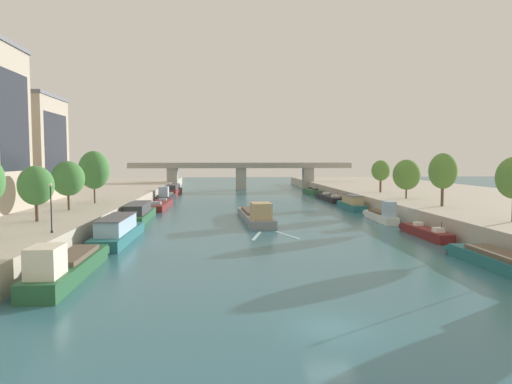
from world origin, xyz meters
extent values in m
plane|color=#336675|center=(0.00, 0.00, 0.00)|extent=(400.00, 400.00, 0.00)
cube|color=#B7AD9E|center=(-37.12, 55.00, 1.18)|extent=(36.00, 170.00, 2.36)
cube|color=#B7AD9E|center=(37.12, 55.00, 1.18)|extent=(36.00, 170.00, 2.36)
cube|color=gray|center=(-0.84, 42.44, 0.50)|extent=(4.35, 17.79, 0.99)
cube|color=gray|center=(-1.38, 51.59, 0.60)|extent=(3.23, 1.40, 0.86)
cube|color=gray|center=(-0.84, 42.44, 1.02)|extent=(4.42, 17.80, 0.06)
cube|color=tan|center=(-0.49, 36.46, 2.09)|extent=(2.70, 3.67, 2.07)
cube|color=black|center=(-0.60, 38.23, 2.40)|extent=(2.00, 0.15, 0.58)
cube|color=brown|center=(-0.95, 44.20, 1.23)|extent=(3.13, 9.30, 0.36)
cylinder|color=#232328|center=(-0.04, 37.19, 1.60)|extent=(0.07, 0.07, 1.10)
cube|color=#A5D1DB|center=(1.99, 29.44, 0.01)|extent=(2.33, 5.78, 0.03)
cube|color=#A5D1DB|center=(-1.60, 29.23, 0.01)|extent=(1.67, 5.93, 0.03)
cube|color=#235633|center=(-16.92, 11.54, 0.60)|extent=(2.65, 13.51, 1.21)
cube|color=#235633|center=(-16.97, 18.63, 0.72)|extent=(2.44, 1.27, 0.97)
cube|color=#235633|center=(-16.92, 11.54, 1.24)|extent=(2.70, 13.51, 0.06)
cube|color=beige|center=(-16.89, 6.95, 2.26)|extent=(1.94, 2.71, 1.98)
cube|color=black|center=(-16.90, 8.31, 2.55)|extent=(1.53, 0.04, 0.55)
cube|color=brown|center=(-16.93, 12.89, 1.45)|extent=(2.04, 7.03, 0.36)
cylinder|color=#232328|center=(-16.51, 7.49, 1.82)|extent=(0.07, 0.07, 1.10)
cube|color=#23666B|center=(-16.63, 26.94, 0.54)|extent=(3.16, 13.73, 1.09)
cube|color=#23666B|center=(-16.53, 34.13, 0.65)|extent=(2.85, 1.27, 0.91)
cube|color=#23666B|center=(-16.63, 26.94, 1.12)|extent=(3.22, 13.73, 0.06)
cube|color=#9EBCD6|center=(-16.64, 26.25, 1.91)|extent=(2.56, 8.79, 1.52)
cube|color=#4C4C51|center=(-16.64, 26.25, 2.71)|extent=(2.74, 9.06, 0.08)
cylinder|color=#232328|center=(-16.24, 22.82, 1.70)|extent=(0.07, 0.07, 1.10)
cube|color=#235633|center=(-17.42, 44.36, 0.53)|extent=(3.14, 14.27, 1.06)
cube|color=#235633|center=(-17.52, 51.83, 0.64)|extent=(2.83, 1.26, 0.90)
cube|color=#235633|center=(-17.42, 44.36, 1.09)|extent=(3.19, 14.28, 0.06)
cube|color=#38383D|center=(-17.42, 43.65, 1.78)|extent=(2.54, 9.14, 1.30)
cube|color=#4C4C51|center=(-17.42, 43.65, 2.47)|extent=(2.72, 9.42, 0.08)
cylinder|color=#232328|center=(-16.93, 40.10, 1.67)|extent=(0.07, 0.07, 1.10)
cube|color=maroon|center=(-16.58, 60.80, 0.50)|extent=(3.09, 15.49, 1.00)
cube|color=maroon|center=(-16.47, 68.87, 0.60)|extent=(2.76, 1.25, 0.86)
cube|color=maroon|center=(-16.58, 60.80, 1.03)|extent=(3.15, 15.49, 0.06)
cube|color=#9EBCD6|center=(-16.53, 64.19, 1.26)|extent=(1.45, 0.92, 0.40)
cube|color=#9EBCD6|center=(-16.64, 56.47, 1.30)|extent=(1.60, 1.12, 0.48)
cylinder|color=#232328|center=(-16.21, 56.16, 1.61)|extent=(0.07, 0.07, 1.10)
cube|color=black|center=(-17.29, 77.04, 0.50)|extent=(2.52, 13.00, 1.01)
cube|color=black|center=(-17.25, 83.88, 0.60)|extent=(2.34, 1.23, 0.87)
cube|color=black|center=(-17.29, 77.04, 1.04)|extent=(2.56, 13.00, 0.06)
cube|color=#9EBCD6|center=(-17.30, 72.62, 2.09)|extent=(1.85, 2.61, 2.05)
cube|color=black|center=(-17.30, 73.93, 2.40)|extent=(1.47, 0.04, 0.58)
cube|color=brown|center=(-17.28, 78.34, 1.25)|extent=(1.95, 6.76, 0.36)
cylinder|color=#232328|center=(-16.93, 73.14, 1.62)|extent=(0.07, 0.07, 1.10)
cube|color=maroon|center=(-17.20, 92.01, 0.65)|extent=(2.90, 13.63, 1.30)
cube|color=maroon|center=(-16.99, 99.14, 0.78)|extent=(2.41, 1.34, 1.02)
cube|color=maroon|center=(-17.20, 92.01, 1.33)|extent=(2.95, 13.63, 0.06)
cube|color=#38383D|center=(-17.22, 91.33, 1.92)|extent=(2.31, 8.74, 1.12)
cube|color=#4C4C51|center=(-17.22, 91.33, 2.52)|extent=(2.46, 9.00, 0.08)
cylinder|color=#232328|center=(-16.94, 87.93, 1.91)|extent=(0.07, 0.07, 1.10)
cube|color=#23666B|center=(16.63, 17.91, 0.58)|extent=(2.64, 1.24, 0.85)
cube|color=brown|center=(16.70, 11.42, 1.21)|extent=(2.24, 8.01, 0.36)
cube|color=maroon|center=(17.34, 26.83, 0.49)|extent=(1.93, 9.79, 0.97)
cube|color=maroon|center=(17.24, 32.06, 0.58)|extent=(1.67, 1.24, 0.85)
cube|color=maroon|center=(17.34, 26.83, 1.00)|extent=(1.96, 9.79, 0.06)
cube|color=white|center=(17.30, 28.97, 1.23)|extent=(0.89, 0.92, 0.40)
cube|color=white|center=(17.40, 24.10, 1.27)|extent=(0.98, 1.12, 0.48)
cylinder|color=#232328|center=(17.66, 23.91, 1.58)|extent=(0.07, 0.07, 1.10)
cube|color=silver|center=(17.04, 41.06, 0.47)|extent=(2.07, 10.53, 0.94)
cube|color=silver|center=(17.18, 46.65, 0.56)|extent=(1.75, 1.25, 0.83)
cube|color=silver|center=(17.04, 41.06, 0.97)|extent=(2.11, 10.53, 0.06)
cube|color=#9EBCD6|center=(16.95, 37.49, 2.05)|extent=(1.41, 2.13, 2.10)
cube|color=black|center=(16.98, 38.55, 2.37)|extent=(1.09, 0.06, 0.59)
cube|color=brown|center=(17.07, 42.10, 1.18)|extent=(1.55, 5.49, 0.36)
cylinder|color=#232328|center=(17.23, 37.90, 1.55)|extent=(0.07, 0.07, 1.10)
cube|color=#23666B|center=(17.05, 55.94, 0.52)|extent=(2.51, 10.99, 1.03)
cube|color=#23666B|center=(17.14, 61.77, 0.62)|extent=(2.25, 1.26, 0.88)
cube|color=#23666B|center=(17.05, 55.94, 1.06)|extent=(2.56, 10.99, 0.06)
cube|color=tan|center=(17.04, 55.40, 1.81)|extent=(2.03, 7.04, 1.45)
cube|color=#4C4C51|center=(17.04, 55.40, 2.58)|extent=(2.18, 7.25, 0.08)
cylinder|color=#232328|center=(17.35, 52.65, 1.64)|extent=(0.07, 0.07, 1.10)
cube|color=black|center=(17.30, 73.10, 0.52)|extent=(2.96, 14.98, 1.03)
cube|color=black|center=(17.16, 80.92, 0.62)|extent=(2.59, 1.27, 0.88)
cube|color=black|center=(17.30, 73.10, 1.06)|extent=(3.01, 14.98, 0.06)
cube|color=white|center=(17.24, 76.39, 1.29)|extent=(1.37, 0.92, 0.40)
cube|color=white|center=(17.37, 68.92, 1.33)|extent=(1.51, 1.13, 0.48)
cylinder|color=#232328|center=(17.78, 68.63, 1.64)|extent=(0.07, 0.07, 1.10)
cube|color=#235633|center=(16.93, 90.31, 0.57)|extent=(2.40, 12.12, 1.14)
cube|color=#235633|center=(16.82, 96.70, 0.68)|extent=(2.10, 1.28, 0.93)
cube|color=#235633|center=(16.93, 90.31, 1.17)|extent=(2.44, 12.12, 0.06)
cube|color=#38383D|center=(16.89, 92.97, 1.40)|extent=(1.11, 0.92, 0.40)
cube|color=#38383D|center=(16.99, 86.93, 1.44)|extent=(1.22, 1.12, 0.48)
cylinder|color=#232328|center=(17.33, 86.69, 1.75)|extent=(0.07, 0.07, 1.10)
cylinder|color=brown|center=(-24.60, 25.84, 3.67)|extent=(0.33, 0.33, 2.61)
ellipsoid|color=#427F3D|center=(-24.60, 25.84, 6.09)|extent=(3.57, 3.57, 4.05)
cylinder|color=brown|center=(-24.68, 36.24, 3.76)|extent=(0.29, 0.29, 2.80)
ellipsoid|color=#427F3D|center=(-24.68, 36.24, 6.36)|extent=(4.01, 4.01, 4.34)
cylinder|color=brown|center=(-24.04, 45.86, 4.02)|extent=(0.24, 0.24, 3.31)
ellipsoid|color=#427F3D|center=(-24.04, 45.86, 7.19)|extent=(4.39, 4.39, 5.52)
cylinder|color=brown|center=(24.37, 37.61, 4.10)|extent=(0.38, 0.38, 3.47)
ellipsoid|color=#568438|center=(24.37, 37.61, 7.16)|extent=(3.76, 3.76, 4.84)
cylinder|color=brown|center=(24.39, 50.00, 3.63)|extent=(0.27, 0.27, 2.53)
ellipsoid|color=#568438|center=(24.39, 50.00, 6.24)|extent=(4.39, 4.39, 4.91)
cylinder|color=brown|center=(25.06, 64.20, 3.92)|extent=(0.40, 0.40, 3.12)
ellipsoid|color=#568438|center=(25.06, 64.20, 6.57)|extent=(3.52, 3.52, 3.94)
cylinder|color=black|center=(-20.41, 18.13, 4.40)|extent=(0.11, 0.11, 4.07)
sphere|color=#EAE5C6|center=(-20.41, 18.13, 6.58)|extent=(0.28, 0.28, 0.28)
cylinder|color=black|center=(-20.41, 18.13, 2.46)|extent=(0.22, 0.22, 0.20)
cube|color=#232833|center=(-30.43, 35.25, 13.31)|extent=(0.04, 8.11, 11.94)
cube|color=#B2A38E|center=(-38.42, 53.21, 10.37)|extent=(13.28, 12.53, 16.01)
cube|color=slate|center=(-38.42, 53.21, 18.63)|extent=(13.68, 12.90, 0.50)
cube|color=#232833|center=(-31.75, 53.21, 11.17)|extent=(0.04, 10.02, 9.61)
cube|color=#9E998E|center=(0.00, 107.77, 6.50)|extent=(62.23, 4.40, 0.60)
cube|color=#9E998E|center=(0.00, 105.77, 7.25)|extent=(62.23, 0.30, 0.90)
cube|color=#9E998E|center=(0.00, 109.77, 7.25)|extent=(62.23, 0.30, 0.90)
cube|color=#9E998E|center=(-19.12, 107.77, 3.10)|extent=(2.80, 3.60, 6.20)
cube|color=#9E998E|center=(0.00, 107.77, 3.10)|extent=(2.80, 3.60, 6.20)
cube|color=#9E998E|center=(19.12, 107.77, 3.10)|extent=(2.80, 3.60, 6.20)
camera|label=1|loc=(-5.64, -23.44, 8.82)|focal=32.72mm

